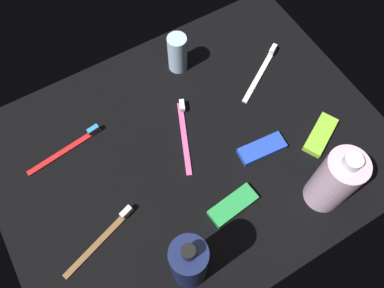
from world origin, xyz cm
name	(u,v)px	position (x,y,z in cm)	size (l,w,h in cm)	color
ground_plane	(192,151)	(0.00, 0.00, -0.60)	(84.00, 64.00, 1.20)	black
lotion_bottle	(189,263)	(-13.40, -21.72, 9.19)	(6.31, 6.31, 20.79)	#141E49
bodywash_bottle	(335,181)	(17.94, -22.53, 8.36)	(7.60, 7.60, 18.49)	silver
deodorant_stick	(177,53)	(8.57, 21.24, 4.99)	(4.55, 4.55, 9.99)	silver
toothbrush_brown	(103,237)	(-24.71, -7.64, 0.61)	(17.47, 6.79, 2.10)	brown
toothbrush_pink	(185,132)	(0.89, 4.39, 0.61)	(8.19, 17.02, 2.10)	#E55999
toothbrush_white	(262,70)	(25.33, 9.61, 0.61)	(16.00, 10.39, 2.10)	white
toothbrush_red	(69,147)	(-22.99, 13.99, 0.61)	(18.01, 3.46, 2.10)	red
snack_bar_blue	(262,149)	(13.10, -7.75, 0.75)	(10.40, 4.00, 1.50)	blue
snack_bar_lime	(320,135)	(26.26, -11.54, 0.75)	(10.40, 4.00, 1.50)	#8CD133
snack_bar_green	(233,205)	(0.70, -15.23, 0.75)	(10.40, 4.00, 1.50)	green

